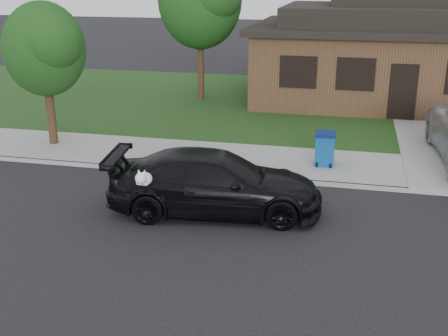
# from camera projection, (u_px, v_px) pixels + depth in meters

# --- Properties ---
(ground) EXTENTS (120.00, 120.00, 0.00)m
(ground) POSITION_uv_depth(u_px,v_px,m) (244.00, 235.00, 12.45)
(ground) COLOR black
(ground) RESTS_ON ground
(sidewalk) EXTENTS (60.00, 3.00, 0.12)m
(sidewalk) POSITION_uv_depth(u_px,v_px,m) (276.00, 162.00, 17.03)
(sidewalk) COLOR gray
(sidewalk) RESTS_ON ground
(curb) EXTENTS (60.00, 0.12, 0.12)m
(curb) POSITION_uv_depth(u_px,v_px,m) (268.00, 179.00, 15.65)
(curb) COLOR gray
(curb) RESTS_ON ground
(lawn) EXTENTS (60.00, 13.00, 0.13)m
(lawn) POSITION_uv_depth(u_px,v_px,m) (301.00, 105.00, 24.39)
(lawn) COLOR #193814
(lawn) RESTS_ON ground
(sedan) EXTENTS (5.34, 2.76, 1.49)m
(sedan) POSITION_uv_depth(u_px,v_px,m) (215.00, 183.00, 13.45)
(sedan) COLOR black
(sedan) RESTS_ON ground
(recycling_bin) EXTENTS (0.60, 0.64, 0.99)m
(recycling_bin) POSITION_uv_depth(u_px,v_px,m) (325.00, 148.00, 16.49)
(recycling_bin) COLOR navy
(recycling_bin) RESTS_ON sidewalk
(house) EXTENTS (12.60, 8.60, 4.65)m
(house) POSITION_uv_depth(u_px,v_px,m) (399.00, 54.00, 24.70)
(house) COLOR #422B1C
(house) RESTS_ON ground
(tree_2) EXTENTS (2.73, 2.60, 4.59)m
(tree_2) POSITION_uv_depth(u_px,v_px,m) (46.00, 48.00, 17.63)
(tree_2) COLOR #332114
(tree_2) RESTS_ON ground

